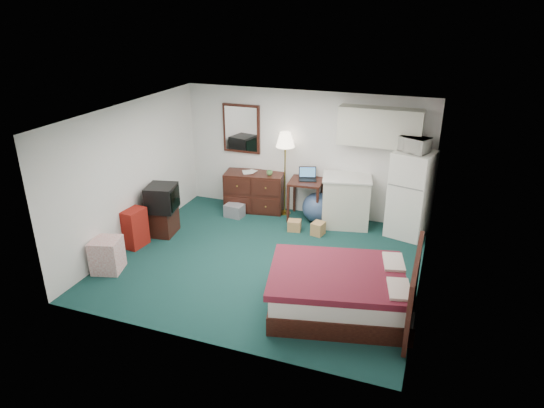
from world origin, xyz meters
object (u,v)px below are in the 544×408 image
at_px(kitchen_counter, 346,202).
at_px(floor_lamp, 285,174).
at_px(desk, 306,200).
at_px(fridge, 410,194).
at_px(suitcase, 135,228).
at_px(dresser, 254,191).
at_px(bed, 339,291).
at_px(tv_stand, 162,221).

bearing_deg(kitchen_counter, floor_lamp, 163.40).
xyz_separation_m(desk, fridge, (2.00, -0.05, 0.40)).
bearing_deg(fridge, kitchen_counter, -166.82).
relative_size(floor_lamp, suitcase, 2.45).
bearing_deg(dresser, suitcase, -131.30).
relative_size(kitchen_counter, fridge, 0.60).
bearing_deg(floor_lamp, dresser, -176.78).
relative_size(dresser, suitcase, 1.72).
relative_size(bed, suitcase, 2.69).
distance_m(dresser, desk, 1.12).
relative_size(dresser, desk, 1.48).
height_order(floor_lamp, fridge, floor_lamp).
bearing_deg(kitchen_counter, dresser, 166.08).
relative_size(dresser, bed, 0.64).
bearing_deg(suitcase, tv_stand, 81.61).
height_order(dresser, fridge, fridge).
xyz_separation_m(dresser, tv_stand, (-1.22, -1.64, -0.16)).
bearing_deg(bed, floor_lamp, 108.68).
relative_size(kitchen_counter, tv_stand, 1.76).
relative_size(floor_lamp, bed, 0.91).
bearing_deg(suitcase, dresser, 64.13).
relative_size(floor_lamp, tv_stand, 3.14).
bearing_deg(fridge, tv_stand, -145.82).
distance_m(dresser, kitchen_counter, 1.94).
bearing_deg(desk, dresser, 172.34).
relative_size(floor_lamp, desk, 2.12).
distance_m(desk, suitcase, 3.32).
relative_size(floor_lamp, fridge, 1.06).
height_order(kitchen_counter, fridge, fridge).
bearing_deg(fridge, dresser, -167.21).
xyz_separation_m(dresser, bed, (2.47, -2.93, -0.11)).
bearing_deg(floor_lamp, desk, -10.48).
bearing_deg(suitcase, kitchen_counter, 38.86).
bearing_deg(floor_lamp, bed, -58.52).
bearing_deg(bed, dresser, 117.32).
relative_size(fridge, suitcase, 2.31).
height_order(desk, fridge, fridge).
height_order(bed, suitcase, suitcase).
xyz_separation_m(dresser, desk, (1.12, -0.05, -0.00)).
distance_m(desk, bed, 3.18).
relative_size(fridge, tv_stand, 2.96).
bearing_deg(dresser, bed, -59.84).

